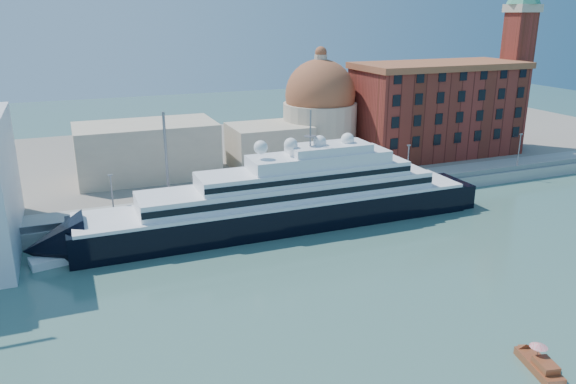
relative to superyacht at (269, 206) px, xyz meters
name	(u,v)px	position (x,y,z in m)	size (l,w,h in m)	color
ground	(349,278)	(4.03, -23.00, -4.22)	(400.00, 400.00, 0.00)	#3B675E
quay	(270,201)	(4.03, 11.00, -2.97)	(180.00, 10.00, 2.50)	gray
land	(216,155)	(4.03, 52.00, -3.22)	(260.00, 72.00, 2.00)	slate
quay_fence	(278,198)	(4.03, 6.50, -1.12)	(180.00, 0.10, 1.20)	slate
superyacht	(269,206)	(0.00, 0.00, 0.00)	(81.75, 11.33, 24.43)	black
service_barge	(68,256)	(-34.01, -1.16, -3.52)	(11.23, 5.68, 2.41)	white
water_taxi	(540,365)	(12.70, -50.55, -3.47)	(3.63, 6.87, 3.11)	maroon
warehouse	(437,108)	(56.03, 29.00, 9.57)	(43.00, 19.00, 23.25)	maroon
campanile	(518,45)	(80.03, 29.00, 24.54)	(8.40, 8.40, 47.00)	maroon
church	(260,129)	(10.42, 34.72, 6.69)	(66.00, 18.00, 25.50)	beige
lamp_posts	(208,168)	(-8.64, 9.27, 5.62)	(120.80, 2.40, 18.00)	slate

